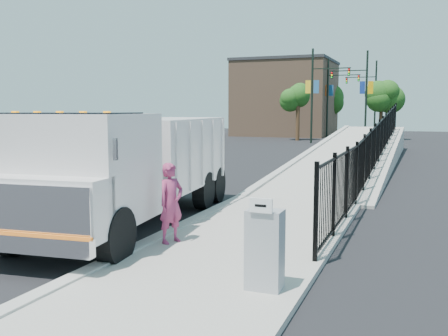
% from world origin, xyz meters
% --- Properties ---
extents(ground, '(120.00, 120.00, 0.00)m').
position_xyz_m(ground, '(0.00, 0.00, 0.00)').
color(ground, black).
rests_on(ground, ground).
extents(sidewalk, '(3.55, 12.00, 0.12)m').
position_xyz_m(sidewalk, '(1.93, -2.00, 0.06)').
color(sidewalk, '#9E998E').
rests_on(sidewalk, ground).
extents(curb, '(0.30, 12.00, 0.16)m').
position_xyz_m(curb, '(0.00, -2.00, 0.08)').
color(curb, '#ADAAA3').
rests_on(curb, ground).
extents(ramp, '(3.95, 24.06, 3.19)m').
position_xyz_m(ramp, '(2.12, 16.00, 0.00)').
color(ramp, '#9E998E').
rests_on(ramp, ground).
extents(iron_fence, '(0.10, 28.00, 1.80)m').
position_xyz_m(iron_fence, '(3.55, 12.00, 0.90)').
color(iron_fence, black).
rests_on(iron_fence, ground).
extents(truck, '(3.54, 8.62, 2.87)m').
position_xyz_m(truck, '(-1.42, -0.47, 1.62)').
color(truck, black).
rests_on(truck, ground).
extents(worker, '(0.60, 0.72, 1.68)m').
position_xyz_m(worker, '(0.48, -1.82, 0.96)').
color(worker, '#943058').
rests_on(worker, sidewalk).
extents(utility_cabinet, '(0.55, 0.40, 1.25)m').
position_xyz_m(utility_cabinet, '(3.10, -3.71, 0.75)').
color(utility_cabinet, gray).
rests_on(utility_cabinet, sidewalk).
extents(arrow_sign, '(0.35, 0.04, 0.22)m').
position_xyz_m(arrow_sign, '(3.10, -3.93, 1.48)').
color(arrow_sign, white).
rests_on(arrow_sign, utility_cabinet).
extents(debris, '(0.42, 0.42, 0.10)m').
position_xyz_m(debris, '(2.41, -0.90, 0.17)').
color(debris, silver).
rests_on(debris, sidewalk).
extents(light_pole_0, '(3.77, 0.22, 8.00)m').
position_xyz_m(light_pole_0, '(-3.24, 31.77, 4.36)').
color(light_pole_0, black).
rests_on(light_pole_0, ground).
extents(light_pole_1, '(3.78, 0.22, 8.00)m').
position_xyz_m(light_pole_1, '(0.31, 34.93, 4.36)').
color(light_pole_1, black).
rests_on(light_pole_1, ground).
extents(light_pole_2, '(3.77, 0.22, 8.00)m').
position_xyz_m(light_pole_2, '(-3.48, 40.65, 4.36)').
color(light_pole_2, black).
rests_on(light_pole_2, ground).
extents(light_pole_3, '(3.78, 0.22, 8.00)m').
position_xyz_m(light_pole_3, '(0.27, 44.61, 4.36)').
color(light_pole_3, black).
rests_on(light_pole_3, ground).
extents(tree_0, '(2.21, 2.21, 5.11)m').
position_xyz_m(tree_0, '(-5.43, 34.70, 3.91)').
color(tree_0, '#382314').
rests_on(tree_0, ground).
extents(tree_1, '(2.44, 2.44, 5.22)m').
position_xyz_m(tree_1, '(1.65, 38.56, 3.93)').
color(tree_1, '#382314').
rests_on(tree_1, ground).
extents(tree_2, '(3.29, 3.29, 5.65)m').
position_xyz_m(tree_2, '(-4.88, 48.22, 3.97)').
color(tree_2, '#382314').
rests_on(tree_2, ground).
extents(building, '(10.00, 10.00, 8.00)m').
position_xyz_m(building, '(-9.00, 44.00, 4.00)').
color(building, '#8C664C').
rests_on(building, ground).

